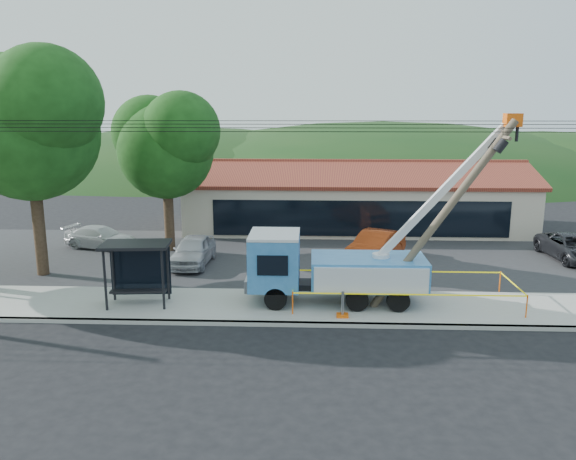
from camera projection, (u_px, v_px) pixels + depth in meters
The scene contains 18 objects.
ground at pixel (280, 349), 19.03m from camera, with size 120.00×120.00×0.00m, color black.
curb at pixel (283, 324), 21.07m from camera, with size 60.00×0.25×0.15m, color #A2A197.
sidewalk at pixel (286, 306), 22.92m from camera, with size 60.00×4.00×0.15m, color #A2A197.
parking_lot at pixel (292, 257), 30.74m from camera, with size 60.00×12.00×0.10m, color #28282B.
strip_mall at pixel (355, 201), 37.97m from camera, with size 22.50×8.53×4.67m.
tree_west_near at pixel (29, 119), 25.74m from camera, with size 7.56×6.72×10.80m.
tree_lot at pixel (166, 142), 30.69m from camera, with size 6.30×5.60×8.94m.
hill_west at pixel (189, 171), 73.35m from camera, with size 78.40×56.00×28.00m, color #153A15.
hill_center at pixel (381, 172), 72.32m from camera, with size 89.60×64.00×32.00m, color #153A15.
hill_east at pixel (539, 172), 71.49m from camera, with size 72.80×52.00×26.00m, color #153A15.
utility_truck at pixel (331, 266), 22.99m from camera, with size 10.54×3.89×7.67m.
leaning_pole at pixel (449, 207), 21.78m from camera, with size 5.33×1.72×7.59m.
bus_shelter at pixel (137, 259), 22.73m from camera, with size 2.80×1.87×2.58m.
caution_tape at pixel (403, 286), 23.08m from camera, with size 9.01×3.19×0.92m.
car_silver at pixel (194, 266), 29.02m from camera, with size 1.76×4.38×1.49m, color #AAACB2.
car_red at pixel (375, 262), 29.76m from camera, with size 1.66×4.76×1.57m, color #9D330F.
car_white at pixel (102, 250), 32.47m from camera, with size 1.75×4.31×1.25m, color silver.
car_dark at pixel (571, 261), 29.94m from camera, with size 2.24×4.87×1.35m, color black.
Camera 1 is at (1.02, -17.71, 8.00)m, focal length 35.00 mm.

